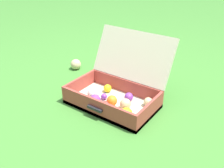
# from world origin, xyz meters

# --- Properties ---
(ground_plane) EXTENTS (16.00, 16.00, 0.00)m
(ground_plane) POSITION_xyz_m (0.00, 0.00, 0.00)
(ground_plane) COLOR #3D7A2D
(open_suitcase) EXTENTS (0.59, 0.54, 0.45)m
(open_suitcase) POSITION_xyz_m (0.09, 0.09, 0.10)
(open_suitcase) COLOR beige
(open_suitcase) RESTS_ON ground
(stray_ball_on_grass) EXTENTS (0.09, 0.09, 0.09)m
(stray_ball_on_grass) POSITION_xyz_m (-0.51, 0.33, 0.05)
(stray_ball_on_grass) COLOR #D1B784
(stray_ball_on_grass) RESTS_ON ground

